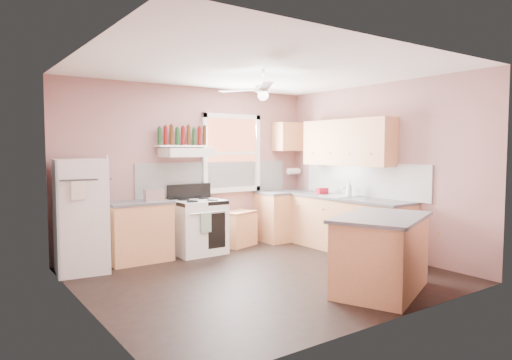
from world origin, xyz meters
TOP-DOWN VIEW (x-y plane):
  - floor at (0.00, 0.00)m, footprint 4.50×4.50m
  - ceiling at (0.00, 0.00)m, footprint 4.50×4.50m
  - wall_back at (0.00, 2.02)m, footprint 4.50×0.05m
  - wall_right at (2.27, 0.00)m, footprint 0.05×4.00m
  - wall_left at (-2.27, 0.00)m, footprint 0.05×4.00m
  - backsplash_back at (0.45, 1.99)m, footprint 2.90×0.03m
  - backsplash_right at (2.23, 0.30)m, footprint 0.03×2.60m
  - window_view at (0.75, 1.98)m, footprint 1.00×0.02m
  - window_frame at (0.75, 1.96)m, footprint 1.16×0.07m
  - refrigerator at (-1.92, 1.56)m, footprint 0.72×0.71m
  - base_cabinet_left at (-1.06, 1.70)m, footprint 0.90×0.60m
  - counter_left at (-1.06, 1.70)m, footprint 0.92×0.62m
  - toaster at (-0.86, 1.57)m, footprint 0.30×0.19m
  - stove at (-0.10, 1.62)m, footprint 0.78×0.65m
  - range_hood at (-0.23, 1.75)m, footprint 0.78×0.50m
  - bottle_shelf at (-0.23, 1.87)m, footprint 0.90×0.26m
  - cart at (0.74, 1.75)m, footprint 0.70×0.57m
  - base_cabinet_corner at (1.75, 1.70)m, footprint 1.00×0.60m
  - base_cabinet_right at (1.95, 0.30)m, footprint 0.60×2.20m
  - counter_corner at (1.75, 1.70)m, footprint 1.02×0.62m
  - counter_right at (1.94, 0.30)m, footprint 0.62×2.22m
  - sink at (1.94, 0.50)m, footprint 0.55×0.45m
  - faucet at (2.10, 0.50)m, footprint 0.03×0.03m
  - upper_cabinet_right at (2.08, 0.50)m, footprint 0.33×1.80m
  - upper_cabinet_corner at (1.95, 1.83)m, footprint 0.60×0.33m
  - paper_towel at (2.07, 1.86)m, footprint 0.26×0.12m
  - island at (0.75, -1.34)m, footprint 1.50×1.26m
  - island_top at (0.75, -1.34)m, footprint 1.60×1.36m
  - ceiling_fan_hub at (0.00, 0.00)m, footprint 0.20×0.20m
  - soap_bottle at (2.01, 0.38)m, footprint 0.11×0.11m
  - red_caddy at (1.96, 0.95)m, footprint 0.20×0.16m
  - wine_bottles at (-0.23, 1.87)m, footprint 0.86×0.06m

SIDE VIEW (x-z plane):
  - floor at x=0.00m, z-range 0.00..0.00m
  - cart at x=0.74m, z-range 0.00..0.60m
  - base_cabinet_left at x=-1.06m, z-range 0.00..0.86m
  - stove at x=-0.10m, z-range 0.00..0.86m
  - base_cabinet_corner at x=1.75m, z-range 0.00..0.86m
  - base_cabinet_right at x=1.95m, z-range 0.00..0.86m
  - island at x=0.75m, z-range 0.00..0.86m
  - refrigerator at x=-1.92m, z-range 0.00..1.54m
  - counter_left at x=-1.06m, z-range 0.86..0.90m
  - counter_corner at x=1.75m, z-range 0.86..0.90m
  - counter_right at x=1.94m, z-range 0.86..0.90m
  - island_top at x=0.75m, z-range 0.86..0.90m
  - sink at x=1.94m, z-range 0.88..0.91m
  - red_caddy at x=1.96m, z-range 0.90..1.00m
  - faucet at x=2.10m, z-range 0.90..1.04m
  - toaster at x=-0.86m, z-range 0.90..1.08m
  - soap_bottle at x=2.01m, z-range 0.90..1.16m
  - backsplash_back at x=0.45m, z-range 0.90..1.45m
  - backsplash_right at x=2.23m, z-range 0.90..1.45m
  - paper_towel at x=2.07m, z-range 1.19..1.31m
  - wall_back at x=0.00m, z-range 0.00..2.70m
  - wall_right at x=2.27m, z-range 0.00..2.70m
  - wall_left at x=-2.27m, z-range 0.00..2.70m
  - window_view at x=0.75m, z-range 1.00..2.20m
  - window_frame at x=0.75m, z-range 0.92..2.28m
  - range_hood at x=-0.23m, z-range 1.55..1.69m
  - bottle_shelf at x=-0.23m, z-range 1.71..1.73m
  - upper_cabinet_right at x=2.08m, z-range 1.40..2.16m
  - wine_bottles at x=-0.23m, z-range 1.73..2.04m
  - upper_cabinet_corner at x=1.95m, z-range 1.64..2.16m
  - ceiling_fan_hub at x=0.00m, z-range 2.41..2.49m
  - ceiling at x=0.00m, z-range 2.70..2.70m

